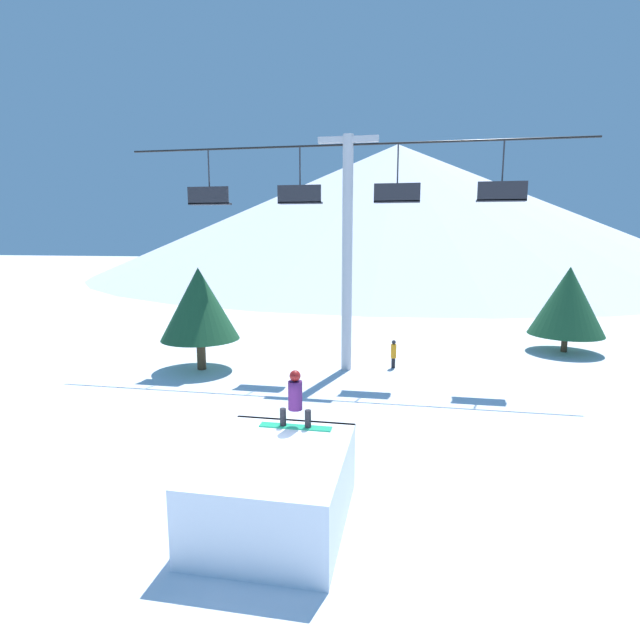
{
  "coord_description": "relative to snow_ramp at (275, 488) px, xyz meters",
  "views": [
    {
      "loc": [
        2.92,
        -8.57,
        5.69
      ],
      "look_at": [
        0.37,
        4.98,
        3.31
      ],
      "focal_mm": 28.0,
      "sensor_mm": 36.0,
      "label": 1
    }
  ],
  "objects": [
    {
      "name": "snow_ramp",
      "position": [
        0.0,
        0.0,
        0.0
      ],
      "size": [
        2.75,
        3.51,
        1.51
      ],
      "color": "white",
      "rests_on": "ground_plane"
    },
    {
      "name": "ground_plane",
      "position": [
        -0.37,
        -0.22,
        -0.75
      ],
      "size": [
        220.0,
        220.0,
        0.0
      ],
      "primitive_type": "plane",
      "color": "white"
    },
    {
      "name": "distant_skier",
      "position": [
        1.8,
        12.22,
        -0.09
      ],
      "size": [
        0.24,
        0.24,
        1.23
      ],
      "color": "black",
      "rests_on": "ground_plane"
    },
    {
      "name": "mountain_ridge",
      "position": [
        -0.37,
        68.76,
        8.62
      ],
      "size": [
        86.67,
        86.67,
        18.75
      ],
      "color": "silver",
      "rests_on": "ground_plane"
    },
    {
      "name": "chairlift",
      "position": [
        -0.17,
        11.63,
        5.08
      ],
      "size": [
        18.49,
        0.44,
        9.57
      ],
      "color": "#B2B2B7",
      "rests_on": "ground_plane"
    },
    {
      "name": "snowboarder",
      "position": [
        0.11,
        1.28,
        1.39
      ],
      "size": [
        1.6,
        0.31,
        1.29
      ],
      "color": "#1E9E6B",
      "rests_on": "snow_ramp"
    },
    {
      "name": "pine_tree_far",
      "position": [
        9.88,
        16.78,
        1.76
      ],
      "size": [
        3.5,
        3.5,
        4.17
      ],
      "color": "#4C3823",
      "rests_on": "ground_plane"
    },
    {
      "name": "pine_tree_near",
      "position": [
        -6.23,
        10.53,
        2.06
      ],
      "size": [
        3.28,
        3.28,
        4.33
      ],
      "color": "#4C3823",
      "rests_on": "ground_plane"
    }
  ]
}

